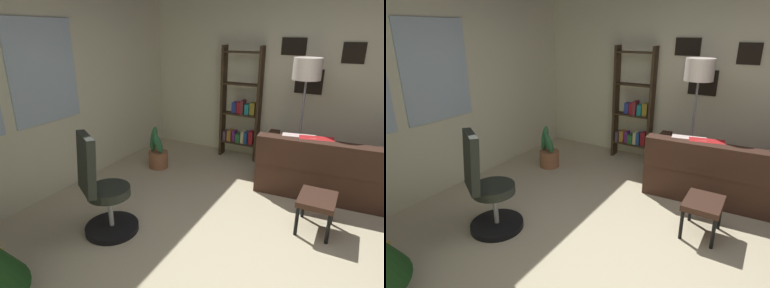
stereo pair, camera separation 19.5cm
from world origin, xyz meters
The scene contains 9 objects.
ground_plane centered at (0.00, 0.00, -0.05)m, with size 5.21×5.50×0.10m, color #C4B792.
wall_back_with_windows centered at (-0.02, 2.80, 1.42)m, with size 5.21×0.12×2.82m.
wall_right_with_frames centered at (2.66, 0.00, 1.41)m, with size 0.12×5.50×2.82m.
couch centered at (1.96, -0.47, 0.28)m, with size 1.74×1.84×0.79m.
footstool centered at (0.79, -0.35, 0.33)m, with size 0.45×0.36×0.39m.
office_chair centered at (-0.29, 1.56, 0.43)m, with size 0.60×0.58×1.10m.
bookshelf centered at (2.39, 1.09, 0.79)m, with size 0.18×0.64×1.80m.
floor_lamp centered at (1.99, 0.08, 1.43)m, with size 0.36×0.36×1.68m.
potted_plant centered at (1.38, 2.04, 0.23)m, with size 0.31×0.32×0.69m.
Camera 1 is at (-2.41, -0.60, 2.02)m, focal length 30.01 mm.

